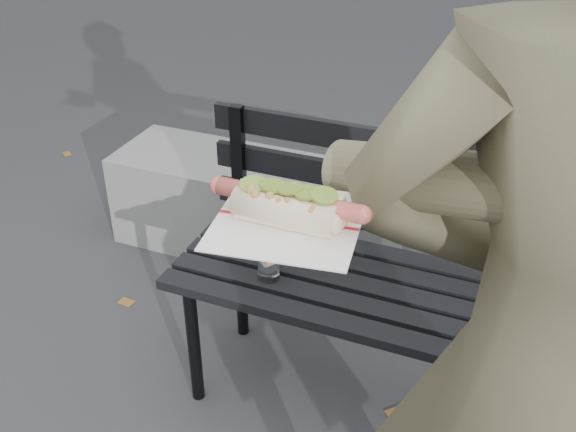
{
  "coord_description": "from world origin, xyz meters",
  "views": [
    {
      "loc": [
        0.19,
        -0.67,
        1.66
      ],
      "look_at": [
        -0.1,
        0.02,
        1.2
      ],
      "focal_mm": 42.0,
      "sensor_mm": 36.0,
      "label": 1
    }
  ],
  "objects": [
    {
      "name": "held_hotdog",
      "position": [
        0.09,
        0.09,
        1.23
      ],
      "size": [
        0.62,
        0.32,
        0.2
      ],
      "color": "brown"
    },
    {
      "name": "park_bench",
      "position": [
        -0.02,
        0.91,
        0.52
      ],
      "size": [
        1.5,
        0.44,
        0.88
      ],
      "color": "black",
      "rests_on": "ground"
    },
    {
      "name": "concrete_block",
      "position": [
        -0.87,
        1.54,
        0.2
      ],
      "size": [
        1.2,
        0.4,
        0.4
      ],
      "primitive_type": "cube",
      "color": "slate",
      "rests_on": "ground"
    },
    {
      "name": "person",
      "position": [
        0.29,
        0.13,
        0.93
      ],
      "size": [
        0.71,
        0.51,
        1.85
      ],
      "primitive_type": "imported",
      "rotation": [
        0.0,
        0.0,
        3.24
      ],
      "color": "brown",
      "rests_on": "ground"
    }
  ]
}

